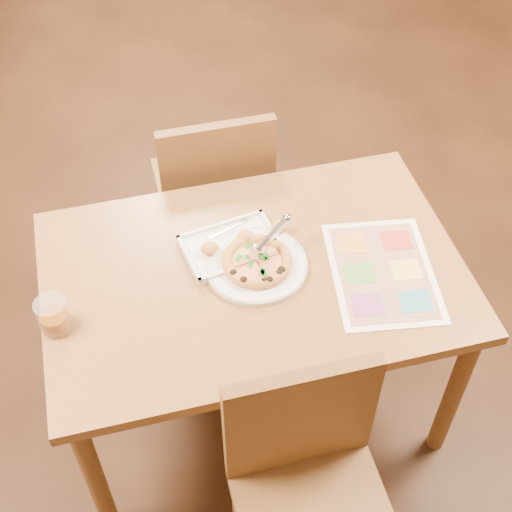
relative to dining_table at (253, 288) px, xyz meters
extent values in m
plane|color=#331C0E|center=(0.00, 0.00, -0.63)|extent=(7.00, 7.00, 0.00)
cube|color=#905E39|center=(0.00, 0.00, 0.07)|extent=(1.30, 0.85, 0.04)
cylinder|color=brown|center=(-0.59, -0.36, -0.29)|extent=(0.06, 0.06, 0.68)
cylinder|color=brown|center=(-0.59, 0.36, -0.29)|extent=(0.06, 0.06, 0.68)
cylinder|color=brown|center=(0.59, -0.36, -0.29)|extent=(0.06, 0.06, 0.68)
cylinder|color=brown|center=(0.59, 0.36, -0.29)|extent=(0.06, 0.06, 0.68)
cube|color=brown|center=(0.00, -0.51, 0.04)|extent=(0.42, 0.04, 0.45)
cube|color=brown|center=(0.00, 0.70, -0.18)|extent=(0.42, 0.42, 0.04)
cube|color=brown|center=(0.00, 0.51, 0.04)|extent=(0.42, 0.04, 0.45)
cylinder|color=white|center=(0.01, 0.01, 0.09)|extent=(0.34, 0.34, 0.02)
cylinder|color=#E59B4E|center=(0.01, 0.01, 0.11)|extent=(0.21, 0.21, 0.01)
cylinder|color=#EDC480|center=(0.01, 0.01, 0.11)|extent=(0.18, 0.18, 0.01)
torus|color=#E59B4E|center=(0.01, 0.01, 0.12)|extent=(0.22, 0.22, 0.03)
cylinder|color=silver|center=(0.02, 0.01, 0.16)|extent=(0.08, 0.05, 0.09)
cube|color=silver|center=(0.08, 0.05, 0.18)|extent=(0.12, 0.08, 0.06)
cube|color=silver|center=(-0.04, 0.10, 0.09)|extent=(0.33, 0.25, 0.02)
cube|color=silver|center=(-0.04, 0.10, 0.11)|extent=(0.14, 0.06, 0.00)
ellipsoid|color=#CE8A4A|center=(-0.12, 0.09, 0.12)|extent=(0.06, 0.04, 0.04)
ellipsoid|color=#CE8A4A|center=(0.00, 0.11, 0.12)|extent=(0.06, 0.04, 0.04)
ellipsoid|color=#CE8A4A|center=(0.12, 0.13, 0.12)|extent=(0.06, 0.04, 0.04)
cylinder|color=#7A3D09|center=(-0.60, -0.07, 0.12)|extent=(0.08, 0.08, 0.06)
cylinder|color=white|center=(-0.60, -0.07, 0.14)|extent=(0.09, 0.09, 0.11)
cube|color=white|center=(0.39, -0.11, 0.09)|extent=(0.38, 0.48, 0.00)
camera|label=1|loc=(-0.35, -1.40, 1.76)|focal=50.00mm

